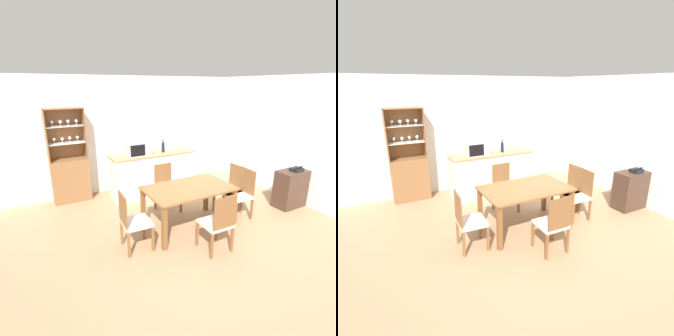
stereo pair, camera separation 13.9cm
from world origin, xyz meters
TOP-DOWN VIEW (x-y plane):
  - ground_plane at (0.00, 0.00)m, footprint 18.00×18.00m
  - wall_back at (0.00, 2.63)m, footprint 6.80×0.06m
  - wall_right at (2.58, 0.30)m, footprint 0.06×4.60m
  - kitchen_counter at (0.12, 1.93)m, footprint 1.84×0.56m
  - display_cabinet at (-1.55, 2.43)m, footprint 0.74×0.35m
  - dining_table at (-0.01, 0.29)m, footprint 1.45×0.88m
  - dining_chair_side_right_far at (1.04, 0.42)m, footprint 0.42×0.42m
  - dining_chair_side_left_near at (-1.05, 0.16)m, footprint 0.43×0.43m
  - dining_chair_head_far at (-0.01, 1.05)m, footprint 0.41×0.41m
  - dining_chair_side_right_near at (1.04, 0.15)m, footprint 0.43×0.43m
  - dining_chair_head_near at (-0.01, -0.47)m, footprint 0.41×0.41m
  - microwave at (-0.22, 1.93)m, footprint 0.50×0.36m
  - wine_bottle at (0.36, 1.88)m, footprint 0.07×0.07m
  - side_cabinet at (2.24, 0.00)m, footprint 0.62×0.36m
  - telephone at (2.29, -0.04)m, footprint 0.22×0.17m

SIDE VIEW (x-z plane):
  - ground_plane at x=0.00m, z-range 0.00..0.00m
  - side_cabinet at x=2.24m, z-range 0.00..0.75m
  - dining_chair_side_right_far at x=1.04m, z-range -0.01..0.90m
  - dining_chair_side_left_near at x=-1.05m, z-range -0.01..0.90m
  - dining_chair_head_far at x=-0.01m, z-range -0.01..0.90m
  - dining_chair_side_right_near at x=1.04m, z-range -0.01..0.90m
  - dining_chair_head_near at x=-0.01m, z-range -0.01..0.90m
  - kitchen_counter at x=0.12m, z-range 0.00..0.94m
  - display_cabinet at x=-1.55m, z-range -0.37..1.56m
  - dining_table at x=-0.01m, z-range 0.26..0.99m
  - telephone at x=2.29m, z-range 0.73..0.83m
  - wine_bottle at x=0.36m, z-range 0.91..1.20m
  - microwave at x=-0.22m, z-range 0.94..1.22m
  - wall_back at x=0.00m, z-range 0.00..2.55m
  - wall_right at x=2.58m, z-range 0.00..2.55m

